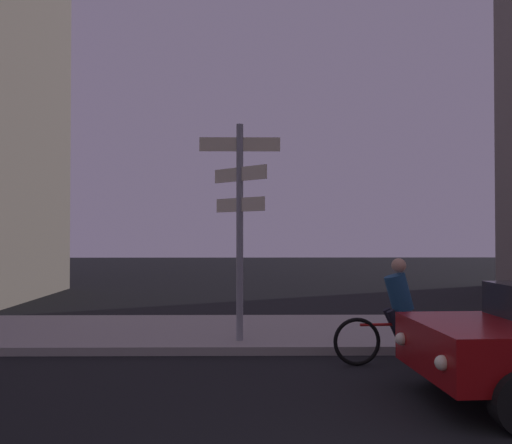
{
  "coord_description": "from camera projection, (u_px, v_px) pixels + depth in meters",
  "views": [
    {
      "loc": [
        -1.04,
        -3.03,
        2.01
      ],
      "look_at": [
        -0.93,
        6.91,
        2.19
      ],
      "focal_mm": 38.52,
      "sensor_mm": 36.0,
      "label": 1
    }
  ],
  "objects": [
    {
      "name": "sidewalk_kerb",
      "position": [
        303.0,
        332.0,
        10.62
      ],
      "size": [
        40.0,
        3.45,
        0.14
      ],
      "primitive_type": "cube",
      "color": "#9E9991",
      "rests_on": "ground_plane"
    },
    {
      "name": "signpost",
      "position": [
        240.0,
        212.0,
        9.49
      ],
      "size": [
        1.4,
        0.92,
        3.74
      ],
      "color": "gray",
      "rests_on": "sidewalk_kerb"
    },
    {
      "name": "cyclist",
      "position": [
        396.0,
        315.0,
        8.29
      ],
      "size": [
        1.82,
        0.35,
        1.61
      ],
      "color": "black",
      "rests_on": "ground_plane"
    }
  ]
}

